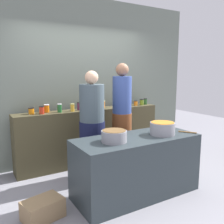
% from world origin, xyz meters
% --- Properties ---
extents(ground, '(12.00, 12.00, 0.00)m').
position_xyz_m(ground, '(0.00, 0.00, 0.00)').
color(ground, gray).
extents(storefront_wall, '(4.80, 0.12, 3.00)m').
position_xyz_m(storefront_wall, '(0.00, 1.45, 1.50)').
color(storefront_wall, slate).
rests_on(storefront_wall, ground).
extents(display_shelf, '(2.70, 0.36, 1.00)m').
position_xyz_m(display_shelf, '(0.00, 1.10, 0.50)').
color(display_shelf, '#413B25').
rests_on(display_shelf, ground).
extents(prep_table, '(1.70, 0.70, 0.81)m').
position_xyz_m(prep_table, '(0.00, -0.30, 0.40)').
color(prep_table, '#2C363A').
rests_on(prep_table, ground).
extents(preserve_jar_0, '(0.09, 0.09, 0.11)m').
position_xyz_m(preserve_jar_0, '(-1.04, 1.12, 1.05)').
color(preserve_jar_0, orange).
rests_on(preserve_jar_0, display_shelf).
extents(preserve_jar_1, '(0.08, 0.08, 0.13)m').
position_xyz_m(preserve_jar_1, '(-0.90, 1.03, 1.06)').
color(preserve_jar_1, red).
rests_on(preserve_jar_1, display_shelf).
extents(preserve_jar_2, '(0.09, 0.09, 0.13)m').
position_xyz_m(preserve_jar_2, '(-0.78, 1.16, 1.06)').
color(preserve_jar_2, '#D4620C').
rests_on(preserve_jar_2, display_shelf).
extents(preserve_jar_3, '(0.08, 0.08, 0.14)m').
position_xyz_m(preserve_jar_3, '(-0.60, 1.04, 1.07)').
color(preserve_jar_3, '#21602C').
rests_on(preserve_jar_3, display_shelf).
extents(preserve_jar_4, '(0.07, 0.07, 0.13)m').
position_xyz_m(preserve_jar_4, '(-0.38, 1.03, 1.06)').
color(preserve_jar_4, gold).
rests_on(preserve_jar_4, display_shelf).
extents(preserve_jar_5, '(0.07, 0.07, 0.14)m').
position_xyz_m(preserve_jar_5, '(-0.22, 1.11, 1.06)').
color(preserve_jar_5, '#522146').
rests_on(preserve_jar_5, display_shelf).
extents(preserve_jar_6, '(0.09, 0.09, 0.11)m').
position_xyz_m(preserve_jar_6, '(-0.13, 1.08, 1.05)').
color(preserve_jar_6, brown).
rests_on(preserve_jar_6, display_shelf).
extents(preserve_jar_7, '(0.09, 0.09, 0.13)m').
position_xyz_m(preserve_jar_7, '(0.27, 1.14, 1.06)').
color(preserve_jar_7, orange).
rests_on(preserve_jar_7, display_shelf).
extents(preserve_jar_8, '(0.08, 0.08, 0.14)m').
position_xyz_m(preserve_jar_8, '(0.72, 1.07, 1.07)').
color(preserve_jar_8, '#4F1749').
rests_on(preserve_jar_8, display_shelf).
extents(preserve_jar_9, '(0.08, 0.08, 0.10)m').
position_xyz_m(preserve_jar_9, '(0.97, 1.07, 1.04)').
color(preserve_jar_9, orange).
rests_on(preserve_jar_9, display_shelf).
extents(preserve_jar_10, '(0.08, 0.08, 0.12)m').
position_xyz_m(preserve_jar_10, '(1.12, 1.06, 1.06)').
color(preserve_jar_10, olive).
rests_on(preserve_jar_10, display_shelf).
extents(preserve_jar_11, '(0.07, 0.07, 0.12)m').
position_xyz_m(preserve_jar_11, '(1.25, 1.10, 1.06)').
color(preserve_jar_11, '#2C5628').
rests_on(preserve_jar_11, display_shelf).
extents(cooking_pot_left, '(0.32, 0.32, 0.15)m').
position_xyz_m(cooking_pot_left, '(-0.38, -0.34, 0.88)').
color(cooking_pot_left, gray).
rests_on(cooking_pot_left, prep_table).
extents(cooking_pot_center, '(0.34, 0.34, 0.17)m').
position_xyz_m(cooking_pot_center, '(0.38, -0.37, 0.89)').
color(cooking_pot_center, gray).
rests_on(cooking_pot_center, prep_table).
extents(wooden_spoon, '(0.16, 0.21, 0.02)m').
position_xyz_m(wooden_spoon, '(0.76, -0.48, 0.81)').
color(wooden_spoon, '#9E703D').
rests_on(wooden_spoon, prep_table).
extents(cook_with_tongs, '(0.39, 0.39, 1.68)m').
position_xyz_m(cook_with_tongs, '(-0.29, 0.47, 0.76)').
color(cook_with_tongs, '#141837').
rests_on(cook_with_tongs, ground).
extents(cook_in_cap, '(0.32, 0.32, 1.80)m').
position_xyz_m(cook_in_cap, '(0.29, 0.51, 0.83)').
color(cook_in_cap, brown).
rests_on(cook_in_cap, ground).
extents(bread_crate, '(0.49, 0.39, 0.23)m').
position_xyz_m(bread_crate, '(-1.26, -0.23, 0.11)').
color(bread_crate, '#8C704C').
rests_on(bread_crate, ground).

